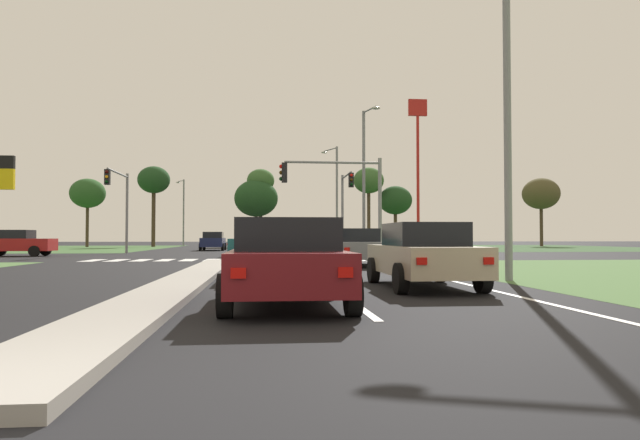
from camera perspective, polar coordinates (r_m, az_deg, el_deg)
ground_plane at (r=33.71m, az=-9.02°, el=-3.67°), size 200.00×200.00×0.00m
grass_verge_far_right at (r=62.74m, az=16.36°, el=-2.70°), size 35.00×35.00×0.01m
median_island_near at (r=14.80m, az=-13.26°, el=-5.92°), size 1.20×22.00×0.14m
median_island_far at (r=58.67m, az=-7.62°, el=-2.77°), size 1.20×36.00×0.14m
lane_dash_near at (r=8.80m, az=4.69°, el=-9.30°), size 0.14×2.00×0.01m
lane_dash_second at (r=14.71m, az=0.44°, el=-6.24°), size 0.14×2.00×0.01m
lane_dash_third at (r=20.67m, az=-1.36°, el=-4.93°), size 0.14×2.00×0.01m
lane_dash_fourth at (r=26.65m, az=-2.35°, el=-4.21°), size 0.14×2.00×0.01m
edge_line_right at (r=16.43m, az=11.79°, el=-5.73°), size 0.14×24.00×0.01m
stop_bar_near at (r=26.72m, az=-1.71°, el=-4.20°), size 6.40×0.50×0.01m
crosswalk_bar_near at (r=29.65m, az=-22.09°, el=-3.83°), size 0.70×2.80×0.01m
crosswalk_bar_second at (r=29.35m, az=-19.93°, el=-3.88°), size 0.70×2.80×0.01m
crosswalk_bar_third at (r=29.09m, az=-17.73°, el=-3.92°), size 0.70×2.80×0.01m
crosswalk_bar_fourth at (r=28.87m, az=-15.49°, el=-3.96°), size 0.70×2.80×0.01m
crosswalk_bar_fifth at (r=28.70m, az=-13.22°, el=-3.99°), size 0.70×2.80×0.01m
crosswalk_bar_sixth at (r=28.57m, az=-10.93°, el=-4.01°), size 0.70×2.80×0.01m
car_blue_near at (r=35.00m, az=11.24°, el=-2.36°), size 4.29×2.09×1.46m
car_silver_second at (r=15.90m, az=-4.67°, el=-3.03°), size 1.96×4.54×1.57m
car_navy_third at (r=48.79m, az=-10.81°, el=-2.10°), size 2.04×4.51×1.58m
car_grey_fourth at (r=22.56m, az=3.65°, el=-2.73°), size 2.01×4.45×1.49m
car_teal_fifth at (r=32.41m, az=-5.54°, el=-2.35°), size 4.36×1.97×1.57m
car_red_sixth at (r=38.33m, az=-28.46°, el=-2.05°), size 4.17×1.94×1.58m
car_maroon_seventh at (r=9.50m, az=-3.46°, el=-4.22°), size 2.08×4.28×1.46m
car_beige_eighth at (r=13.10m, az=10.40°, el=-3.47°), size 1.95×4.49×1.48m
traffic_signal_far_right at (r=39.16m, az=2.62°, el=2.26°), size 0.32×4.43×5.65m
traffic_signal_near_right at (r=27.39m, az=2.14°, el=3.21°), size 5.04×0.32×5.04m
traffic_signal_far_left at (r=39.53m, az=-19.68°, el=2.34°), size 0.32×5.35×5.59m
street_lamp_near at (r=16.13m, az=17.87°, el=11.02°), size 1.99×0.79×8.39m
street_lamp_second at (r=36.69m, az=4.59°, el=4.67°), size 0.83×2.03×9.42m
street_lamp_third at (r=50.39m, az=1.59°, el=2.89°), size 1.28×2.46×9.25m
street_lamp_fourth at (r=74.84m, az=-13.76°, el=1.16°), size 1.41×2.17×8.59m
pedestrian_at_median at (r=44.43m, az=-7.89°, el=-1.60°), size 0.34×0.34×1.81m
fastfood_pole_sign at (r=55.19m, az=9.91°, el=7.80°), size 1.80×0.40×14.40m
treeline_near at (r=69.09m, az=-22.55°, el=2.49°), size 3.93×3.93×7.78m
treeline_second at (r=67.89m, az=-16.54°, el=3.83°), size 3.68×3.68×9.34m
treeline_third at (r=66.82m, az=-6.06°, el=3.86°), size 3.25×3.25×9.19m
treeline_fourth at (r=66.25m, az=-6.51°, el=2.19°), size 5.11×5.11×7.86m
treeline_fifth at (r=65.03m, az=7.67°, el=1.96°), size 3.84×3.84×6.99m
treeline_sixth at (r=64.04m, az=4.97°, el=3.92°), size 3.47×3.47×9.03m
treeline_seventh at (r=73.40m, az=21.55°, el=2.48°), size 4.45×4.45×8.31m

